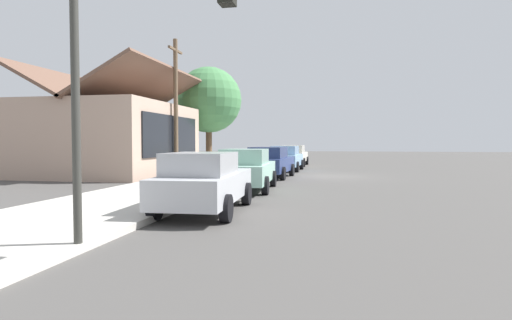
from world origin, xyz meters
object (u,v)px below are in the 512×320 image
Objects in this scene: car_ivory at (294,155)px; shade_tree at (209,100)px; car_skyblue at (286,158)px; utility_pole_wooden at (176,104)px; car_navy at (269,162)px; fire_hydrant_red at (265,162)px; car_seafoam at (246,169)px; traffic_light_main at (134,40)px; car_silver at (205,182)px.

shade_tree is (-3.57, 5.72, 4.02)m from car_ivory.
car_skyblue is at bearing -110.84° from shade_tree.
shade_tree is at bearing 2.63° from utility_pole_wooden.
utility_pole_wooden is (0.67, 5.36, 3.11)m from car_navy.
car_skyblue reaches higher than fire_hydrant_red.
car_seafoam is at bearing -179.63° from car_ivory.
shade_tree reaches higher than traffic_light_main.
utility_pole_wooden is at bearing 22.36° from car_silver.
car_navy is 0.62× the size of shade_tree.
car_silver and car_ivory have the same top height.
car_silver is 1.03× the size of car_skyblue.
car_skyblue is at bearing -48.73° from utility_pole_wooden.
car_skyblue is at bearing 1.40° from car_navy.
car_navy is 6.53m from fire_hydrant_red.
utility_pole_wooden is at bearing 153.39° from car_ivory.
car_seafoam is at bearing -156.90° from shade_tree.
car_seafoam is at bearing -139.73° from utility_pole_wooden.
shade_tree reaches higher than fire_hydrant_red.
car_seafoam is 1.05× the size of car_skyblue.
car_silver reaches higher than fire_hydrant_red.
fire_hydrant_red is at bearing 60.48° from car_skyblue.
shade_tree is (2.22, 5.82, 4.02)m from car_skyblue.
car_skyblue is 0.85× the size of traffic_light_main.
car_silver is 5.07m from traffic_light_main.
traffic_light_main is at bearing -179.57° from car_silver.
car_skyblue is at bearing -2.99° from car_silver.
car_seafoam reaches higher than fire_hydrant_red.
shade_tree is 23.73m from traffic_light_main.
traffic_light_main is (-9.51, -0.26, 2.68)m from car_seafoam.
utility_pole_wooden is at bearing -177.37° from shade_tree.
car_skyblue and car_ivory have the same top height.
fire_hydrant_red is (5.71, -4.00, -3.43)m from utility_pole_wooden.
car_skyblue is (5.49, -0.14, -0.00)m from car_navy.
fire_hydrant_red is (17.30, 1.42, -0.32)m from car_silver.
shade_tree is at bearing 72.89° from fire_hydrant_red.
car_skyblue is 6.22× the size of fire_hydrant_red.
car_navy and car_ivory have the same top height.
car_ivory reaches higher than fire_hydrant_red.
car_seafoam is 8.92m from utility_pole_wooden.
utility_pole_wooden is (-10.61, 5.40, 3.11)m from car_ivory.
car_skyblue is at bearing -120.55° from fire_hydrant_red.
car_navy is 15.46m from traffic_light_main.
traffic_light_main is (-20.71, -0.16, 2.68)m from car_skyblue.
shade_tree is (7.71, 5.68, 4.02)m from car_navy.
car_silver is 0.63× the size of shade_tree.
car_skyblue is at bearing -178.64° from car_ivory.
car_silver is 22.20m from car_ivory.
utility_pole_wooden is (6.38, 5.40, 3.11)m from car_seafoam.
car_skyblue is 0.61× the size of shade_tree.
car_seafoam is at bearing -176.73° from car_navy.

